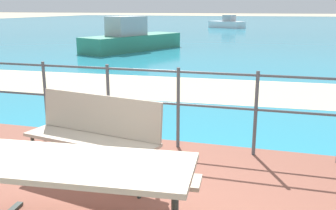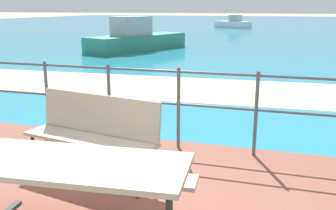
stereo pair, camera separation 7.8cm
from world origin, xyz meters
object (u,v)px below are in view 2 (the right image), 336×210
park_bench (94,129)px  boat_near (138,39)px  boat_mid (232,24)px  picnic_table (59,185)px

park_bench → boat_near: 13.16m
park_bench → boat_mid: bearing=105.7°
boat_mid → park_bench: bearing=125.1°
park_bench → boat_near: (-4.38, 12.41, -0.10)m
boat_near → boat_mid: 20.35m
boat_mid → boat_near: bearing=115.9°
picnic_table → boat_mid: (-3.38, 34.07, -0.25)m
picnic_table → park_bench: bearing=103.0°
boat_near → picnic_table: bearing=-138.1°
park_bench → boat_mid: size_ratio=0.42×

